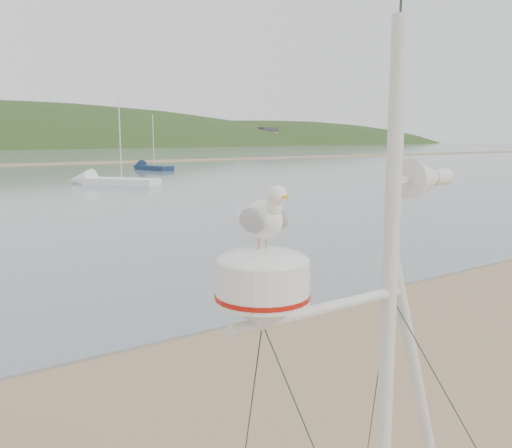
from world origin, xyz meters
TOP-DOWN VIEW (x-y plane):
  - sailboat_white_near at (12.60, 35.98)m, footprint 5.87×7.17m
  - sailboat_blue_far at (23.31, 51.73)m, footprint 2.83×6.67m

SIDE VIEW (x-z plane):
  - sailboat_white_near at x=12.60m, z-range -3.42..4.03m
  - sailboat_blue_far at x=23.31m, z-range -2.93..3.53m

